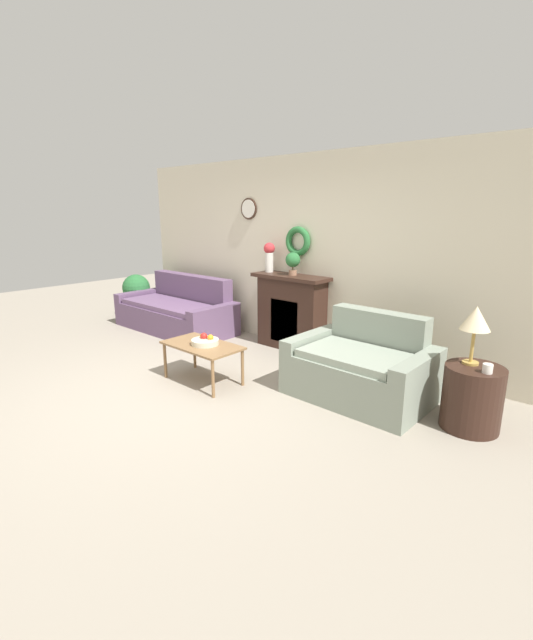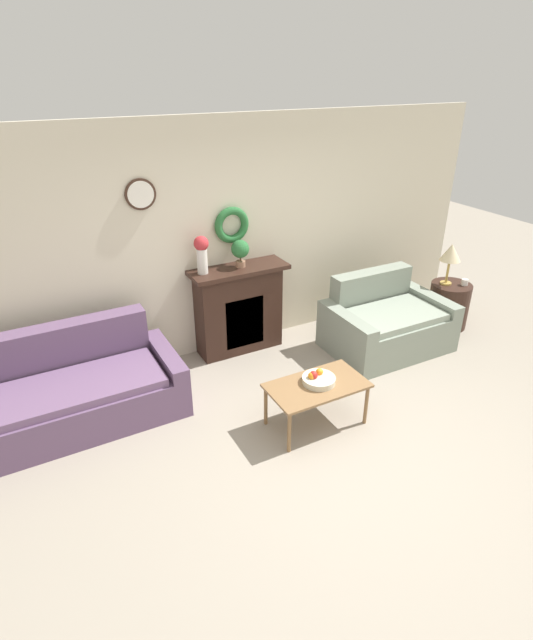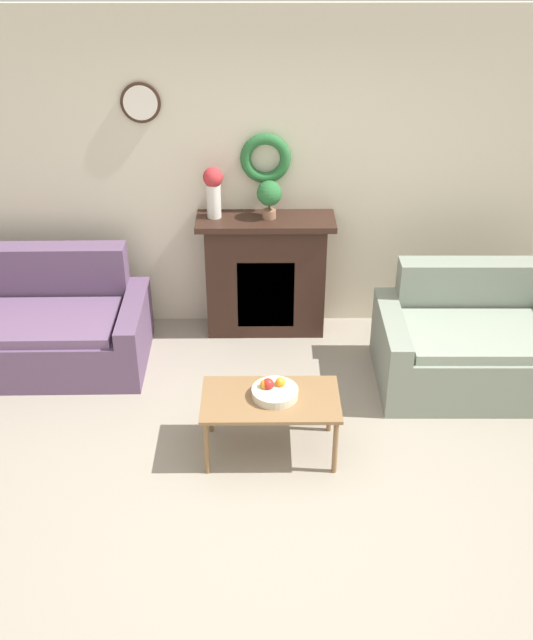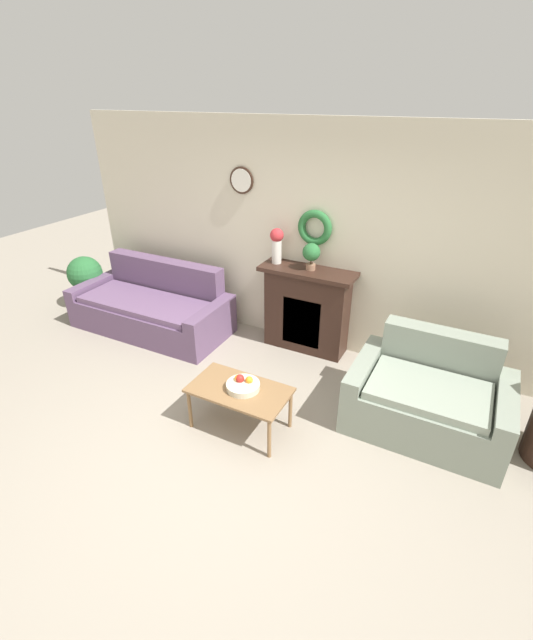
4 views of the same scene
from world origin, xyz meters
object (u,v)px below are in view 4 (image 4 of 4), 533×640
at_px(couch_left, 153,307).
at_px(potted_plant_floor_by_couch, 86,277).
at_px(vase_on_mantel_left, 277,243).
at_px(fruit_bowl, 243,385).
at_px(fireplace, 307,309).
at_px(coffee_table, 239,393).
at_px(loveseat_right, 428,398).
at_px(potted_plant_on_mantel, 311,253).

distance_m(couch_left, potted_plant_floor_by_couch, 1.31).
bearing_deg(vase_on_mantel_left, fruit_bowl, -74.08).
bearing_deg(couch_left, potted_plant_floor_by_couch, 177.41).
relative_size(fireplace, coffee_table, 1.22).
relative_size(fireplace, potted_plant_floor_by_couch, 1.44).
bearing_deg(loveseat_right, fruit_bowl, -151.07).
xyz_separation_m(coffee_table, vase_on_mantel_left, (-0.45, 1.67, 0.92)).
xyz_separation_m(potted_plant_on_mantel, potted_plant_floor_by_couch, (-3.39, -0.41, -0.78)).
xyz_separation_m(fireplace, loveseat_right, (1.61, -0.80, -0.23)).
relative_size(fireplace, potted_plant_on_mantel, 3.62).
distance_m(coffee_table, vase_on_mantel_left, 1.96).
bearing_deg(fireplace, coffee_table, -89.23).
bearing_deg(coffee_table, couch_left, 150.20).
bearing_deg(fruit_bowl, couch_left, 151.03).
bearing_deg(fireplace, couch_left, -167.15).
distance_m(fireplace, potted_plant_floor_by_couch, 3.39).
relative_size(potted_plant_on_mantel, potted_plant_floor_by_couch, 0.40).
distance_m(loveseat_right, fruit_bowl, 1.78).
xyz_separation_m(couch_left, loveseat_right, (3.67, -0.33, 0.01)).
height_order(fruit_bowl, vase_on_mantel_left, vase_on_mantel_left).
bearing_deg(fireplace, fruit_bowl, -88.37).
bearing_deg(couch_left, loveseat_right, -5.67).
height_order(couch_left, fruit_bowl, couch_left).
height_order(fireplace, couch_left, fireplace).
relative_size(fireplace, fruit_bowl, 3.62).
bearing_deg(fruit_bowl, vase_on_mantel_left, 105.92).
relative_size(fruit_bowl, potted_plant_on_mantel, 1.00).
xyz_separation_m(loveseat_right, vase_on_mantel_left, (-2.03, 0.80, 1.01)).
bearing_deg(fireplace, potted_plant_floor_by_couch, -172.77).
height_order(couch_left, potted_plant_floor_by_couch, couch_left).
relative_size(coffee_table, potted_plant_floor_by_couch, 1.18).
height_order(vase_on_mantel_left, potted_plant_on_mantel, vase_on_mantel_left).
xyz_separation_m(fruit_bowl, potted_plant_on_mantel, (-0.02, 1.63, 0.78)).
xyz_separation_m(couch_left, vase_on_mantel_left, (1.64, 0.48, 1.02)).
bearing_deg(loveseat_right, potted_plant_on_mantel, 154.08).
height_order(coffee_table, vase_on_mantel_left, vase_on_mantel_left).
height_order(fireplace, fruit_bowl, fireplace).
distance_m(vase_on_mantel_left, potted_plant_on_mantel, 0.46).
bearing_deg(vase_on_mantel_left, potted_plant_floor_by_couch, -171.64).
height_order(coffee_table, potted_plant_on_mantel, potted_plant_on_mantel).
height_order(couch_left, loveseat_right, couch_left).
height_order(fireplace, potted_plant_floor_by_couch, fireplace).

